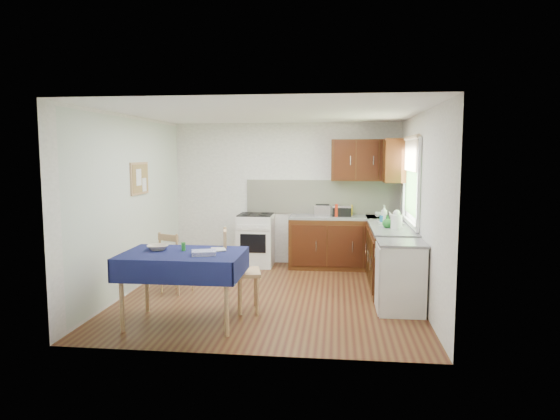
# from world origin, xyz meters

# --- Properties ---
(floor) EXTENTS (4.20, 4.20, 0.00)m
(floor) POSITION_xyz_m (0.00, 0.00, 0.00)
(floor) COLOR #4A2113
(floor) RESTS_ON ground
(ceiling) EXTENTS (4.00, 4.20, 0.02)m
(ceiling) POSITION_xyz_m (0.00, 0.00, 2.50)
(ceiling) COLOR white
(ceiling) RESTS_ON wall_back
(wall_back) EXTENTS (4.00, 0.02, 2.50)m
(wall_back) POSITION_xyz_m (0.00, 2.10, 1.25)
(wall_back) COLOR silver
(wall_back) RESTS_ON ground
(wall_front) EXTENTS (4.00, 0.02, 2.50)m
(wall_front) POSITION_xyz_m (0.00, -2.10, 1.25)
(wall_front) COLOR silver
(wall_front) RESTS_ON ground
(wall_left) EXTENTS (0.02, 4.20, 2.50)m
(wall_left) POSITION_xyz_m (-2.00, 0.00, 1.25)
(wall_left) COLOR silver
(wall_left) RESTS_ON ground
(wall_right) EXTENTS (0.02, 4.20, 2.50)m
(wall_right) POSITION_xyz_m (2.00, 0.00, 1.25)
(wall_right) COLOR silver
(wall_right) RESTS_ON ground
(base_cabinets) EXTENTS (1.90, 2.30, 0.86)m
(base_cabinets) POSITION_xyz_m (1.36, 1.26, 0.43)
(base_cabinets) COLOR #341809
(base_cabinets) RESTS_ON ground
(worktop_back) EXTENTS (1.90, 0.60, 0.04)m
(worktop_back) POSITION_xyz_m (1.05, 1.80, 0.88)
(worktop_back) COLOR slate
(worktop_back) RESTS_ON base_cabinets
(worktop_right) EXTENTS (0.60, 1.70, 0.04)m
(worktop_right) POSITION_xyz_m (1.70, 0.65, 0.88)
(worktop_right) COLOR slate
(worktop_right) RESTS_ON base_cabinets
(worktop_corner) EXTENTS (0.60, 0.60, 0.04)m
(worktop_corner) POSITION_xyz_m (1.70, 1.80, 0.88)
(worktop_corner) COLOR slate
(worktop_corner) RESTS_ON base_cabinets
(splashback) EXTENTS (2.70, 0.02, 0.60)m
(splashback) POSITION_xyz_m (0.65, 2.08, 1.20)
(splashback) COLOR white
(splashback) RESTS_ON wall_back
(upper_cabinets) EXTENTS (1.20, 0.85, 0.70)m
(upper_cabinets) POSITION_xyz_m (1.52, 1.80, 1.85)
(upper_cabinets) COLOR #341809
(upper_cabinets) RESTS_ON wall_back
(stove) EXTENTS (0.60, 0.61, 0.92)m
(stove) POSITION_xyz_m (-0.50, 1.80, 0.46)
(stove) COLOR white
(stove) RESTS_ON ground
(window) EXTENTS (0.04, 1.48, 1.26)m
(window) POSITION_xyz_m (1.97, 0.70, 1.65)
(window) COLOR #2E5724
(window) RESTS_ON wall_right
(fridge) EXTENTS (0.58, 0.60, 0.89)m
(fridge) POSITION_xyz_m (1.70, -0.55, 0.44)
(fridge) COLOR white
(fridge) RESTS_ON ground
(corkboard) EXTENTS (0.04, 0.62, 0.47)m
(corkboard) POSITION_xyz_m (-1.97, 0.30, 1.60)
(corkboard) COLOR #A58152
(corkboard) RESTS_ON wall_left
(dining_table) EXTENTS (1.37, 0.93, 0.83)m
(dining_table) POSITION_xyz_m (-0.84, -1.26, 0.73)
(dining_table) COLOR #111043
(dining_table) RESTS_ON ground
(chair_far) EXTENTS (0.50, 0.50, 0.87)m
(chair_far) POSITION_xyz_m (-1.36, -0.03, 0.46)
(chair_far) COLOR #A58152
(chair_far) RESTS_ON ground
(chair_near) EXTENTS (0.55, 0.55, 1.04)m
(chair_near) POSITION_xyz_m (-0.32, -0.75, 0.55)
(chair_near) COLOR #A58152
(chair_near) RESTS_ON ground
(toaster) EXTENTS (0.27, 0.17, 0.21)m
(toaster) POSITION_xyz_m (0.66, 1.76, 1.00)
(toaster) COLOR silver
(toaster) RESTS_ON worktop_back
(sandwich_press) EXTENTS (0.31, 0.27, 0.18)m
(sandwich_press) POSITION_xyz_m (0.99, 1.82, 0.99)
(sandwich_press) COLOR black
(sandwich_press) RESTS_ON worktop_back
(sauce_bottle) EXTENTS (0.05, 0.05, 0.21)m
(sauce_bottle) POSITION_xyz_m (0.90, 1.69, 1.01)
(sauce_bottle) COLOR red
(sauce_bottle) RESTS_ON worktop_back
(yellow_packet) EXTENTS (0.15, 0.12, 0.18)m
(yellow_packet) POSITION_xyz_m (1.11, 1.97, 0.99)
(yellow_packet) COLOR gold
(yellow_packet) RESTS_ON worktop_back
(dish_rack) EXTENTS (0.38, 0.29, 0.18)m
(dish_rack) POSITION_xyz_m (1.72, 0.92, 0.92)
(dish_rack) COLOR #98999E
(dish_rack) RESTS_ON worktop_right
(kettle) EXTENTS (0.16, 0.16, 0.27)m
(kettle) POSITION_xyz_m (1.75, 0.43, 1.02)
(kettle) COLOR white
(kettle) RESTS_ON worktop_right
(cup) EXTENTS (0.14, 0.14, 0.09)m
(cup) POSITION_xyz_m (1.60, 1.72, 0.94)
(cup) COLOR silver
(cup) RESTS_ON worktop_back
(soap_bottle_a) EXTENTS (0.12, 0.13, 0.28)m
(soap_bottle_a) POSITION_xyz_m (1.62, 1.00, 1.04)
(soap_bottle_a) COLOR white
(soap_bottle_a) RESTS_ON worktop_right
(soap_bottle_b) EXTENTS (0.10, 0.10, 0.18)m
(soap_bottle_b) POSITION_xyz_m (1.61, 0.99, 0.99)
(soap_bottle_b) COLOR #1D6CAA
(soap_bottle_b) RESTS_ON worktop_right
(soap_bottle_c) EXTENTS (0.17, 0.17, 0.18)m
(soap_bottle_c) POSITION_xyz_m (1.63, 0.52, 0.99)
(soap_bottle_c) COLOR #227C29
(soap_bottle_c) RESTS_ON worktop_right
(plate_bowl) EXTENTS (0.30, 0.30, 0.06)m
(plate_bowl) POSITION_xyz_m (-1.18, -1.15, 0.86)
(plate_bowl) COLOR beige
(plate_bowl) RESTS_ON dining_table
(book) EXTENTS (0.22, 0.26, 0.02)m
(book) POSITION_xyz_m (-0.55, -1.11, 0.84)
(book) COLOR white
(book) RESTS_ON dining_table
(spice_jar) EXTENTS (0.05, 0.05, 0.10)m
(spice_jar) POSITION_xyz_m (-0.87, -1.17, 0.88)
(spice_jar) COLOR #24872C
(spice_jar) RESTS_ON dining_table
(tea_towel) EXTENTS (0.31, 0.27, 0.05)m
(tea_towel) POSITION_xyz_m (-0.57, -1.37, 0.86)
(tea_towel) COLOR #283494
(tea_towel) RESTS_ON dining_table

